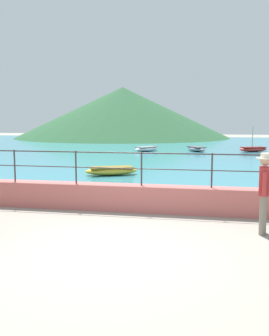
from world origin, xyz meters
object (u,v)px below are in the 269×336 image
Objects in this scene: boat_6 at (196,149)px; person_walking at (264,189)px; boat_3 at (111,170)px; boat_0 at (253,149)px; boat_5 at (147,149)px.

person_walking is at bearing -84.44° from boat_6.
person_walking reaches higher than boat_3.
person_walking is 0.72× the size of boat_6.
boat_3 is 1.01× the size of boat_6.
boat_0 is at bearing 5.41° from boat_6.
boat_3 is 13.92m from boat_6.
boat_3 is at bearing -87.68° from boat_5.
person_walking reaches higher than boat_6.
boat_5 is (-5.82, 20.22, -0.72)m from person_walking.
boat_6 is at bearing 11.88° from boat_5.
boat_6 is at bearing -174.59° from boat_0.
person_walking is 0.71× the size of boat_3.
boat_5 is (-8.04, -1.20, -0.01)m from boat_0.
boat_0 is (2.22, 21.42, -0.72)m from person_walking.
person_walking is at bearing -54.66° from boat_3.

